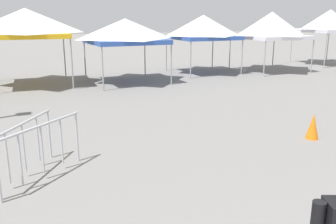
{
  "coord_description": "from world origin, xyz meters",
  "views": [
    {
      "loc": [
        -2.49,
        -0.65,
        2.96
      ],
      "look_at": [
        -0.05,
        5.2,
        1.3
      ],
      "focal_mm": 38.67,
      "sensor_mm": 36.0,
      "label": 1
    }
  ],
  "objects": [
    {
      "name": "canopy_tent_behind_center",
      "position": [
        16.27,
        17.4,
        2.76
      ],
      "size": [
        3.44,
        3.44,
        3.47
      ],
      "color": "#9E9EA3",
      "rests_on": "ground"
    },
    {
      "name": "crowd_barrier_by_lift",
      "position": [
        -2.22,
        6.06,
        0.75
      ],
      "size": [
        1.58,
        1.46,
        1.08
      ],
      "color": "#B7BABF",
      "rests_on": "ground"
    },
    {
      "name": "canopy_tent_far_right",
      "position": [
        2.23,
        15.76,
        2.37
      ],
      "size": [
        3.48,
        3.48,
        2.93
      ],
      "color": "#9E9EA3",
      "rests_on": "ground"
    },
    {
      "name": "canopy_tent_right_of_center",
      "position": [
        6.98,
        17.11,
        2.46
      ],
      "size": [
        3.26,
        3.26,
        3.11
      ],
      "color": "#9E9EA3",
      "rests_on": "ground"
    },
    {
      "name": "crowd_barrier_mid_lot",
      "position": [
        -2.53,
        6.3,
        0.75
      ],
      "size": [
        1.16,
        1.81,
        1.08
      ],
      "color": "#B7BABF",
      "rests_on": "ground"
    },
    {
      "name": "canopy_tent_far_left",
      "position": [
        -1.97,
        16.61,
        2.74
      ],
      "size": [
        3.59,
        3.59,
        3.37
      ],
      "color": "#9E9EA3",
      "rests_on": "ground"
    },
    {
      "name": "canopy_tent_behind_right",
      "position": [
        10.82,
        16.25,
        2.54
      ],
      "size": [
        3.44,
        3.44,
        3.28
      ],
      "color": "#9E9EA3",
      "rests_on": "ground"
    },
    {
      "name": "traffic_cone_lot_center",
      "position": [
        4.19,
        5.95,
        0.32
      ],
      "size": [
        0.32,
        0.32,
        0.65
      ],
      "primitive_type": "cone",
      "color": "orange",
      "rests_on": "ground"
    }
  ]
}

